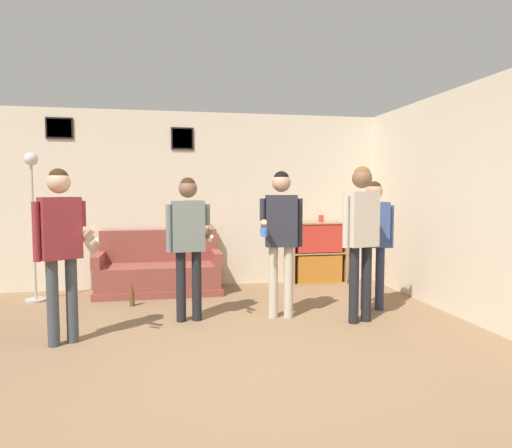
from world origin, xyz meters
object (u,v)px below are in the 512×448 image
bookshelf (318,253)px  floor_lamp (33,206)px  person_spectator_far_right (373,232)px  person_player_foreground_center (188,234)px  person_spectator_near_bookshelf (361,226)px  bottle_on_floor (132,298)px  couch (159,272)px  person_player_foreground_left (60,237)px  drinking_cup (321,219)px  person_watcher_holding_cup (281,228)px

bookshelf → floor_lamp: bearing=-174.1°
floor_lamp → person_spectator_far_right: 4.47m
person_player_foreground_center → person_spectator_near_bookshelf: 1.95m
person_spectator_near_bookshelf → person_spectator_far_right: person_spectator_near_bookshelf is taller
bookshelf → bottle_on_floor: bookshelf is taller
couch → person_player_foreground_left: size_ratio=1.05×
person_player_foreground_left → bookshelf: bearing=34.8°
drinking_cup → person_spectator_near_bookshelf: bearing=-97.1°
person_player_foreground_center → person_spectator_near_bookshelf: bearing=-12.1°
person_player_foreground_left → drinking_cup: person_player_foreground_left is taller
drinking_cup → person_player_foreground_left: bearing=-145.6°
person_watcher_holding_cup → drinking_cup: 2.14m
person_player_foreground_center → drinking_cup: 2.80m
floor_lamp → bottle_on_floor: floor_lamp is taller
person_player_foreground_left → person_spectator_far_right: bearing=10.4°
floor_lamp → drinking_cup: size_ratio=16.88×
couch → person_player_foreground_center: bearing=-76.9°
couch → bookshelf: bearing=4.5°
person_spectator_far_right → person_player_foreground_left: bearing=-169.6°
couch → drinking_cup: bearing=4.4°
bottle_on_floor → drinking_cup: bearing=18.2°
person_player_foreground_left → person_player_foreground_center: 1.36m
person_spectator_far_right → bottle_on_floor: size_ratio=5.90×
floor_lamp → person_player_foreground_center: floor_lamp is taller
floor_lamp → person_player_foreground_center: (2.00, -1.34, -0.28)m
floor_lamp → person_player_foreground_center: 2.42m
person_watcher_holding_cup → person_spectator_near_bookshelf: size_ratio=0.97×
floor_lamp → person_spectator_near_bookshelf: (3.91, -1.75, -0.19)m
person_player_foreground_center → drinking_cup: (2.18, 1.76, 0.04)m
person_player_foreground_left → person_watcher_holding_cup: 2.36m
person_spectator_far_right → floor_lamp: bearing=163.6°
person_spectator_far_right → bookshelf: bearing=95.1°
person_player_foreground_left → person_watcher_holding_cup: (2.30, 0.51, 0.01)m
person_spectator_near_bookshelf → bottle_on_floor: size_ratio=6.47×
person_player_foreground_left → drinking_cup: bearing=34.4°
bookshelf → person_spectator_near_bookshelf: (-0.22, -2.17, 0.60)m
couch → floor_lamp: bearing=-172.0°
bookshelf → person_player_foreground_center: (-2.13, -1.76, 0.52)m
bottle_on_floor → person_player_foreground_center: bearing=-49.5°
person_player_foreground_left → person_watcher_holding_cup: bearing=12.5°
bookshelf → bottle_on_floor: size_ratio=3.61×
floor_lamp → person_player_foreground_left: bearing=-68.2°
bookshelf → person_watcher_holding_cup: (-1.06, -1.83, 0.57)m
couch → person_watcher_holding_cup: size_ratio=1.04×
couch → person_player_foreground_center: size_ratio=1.09×
couch → person_spectator_near_bookshelf: person_spectator_near_bookshelf is taller
floor_lamp → person_spectator_near_bookshelf: bearing=-24.1°
drinking_cup → person_player_foreground_center: bearing=-141.0°
person_spectator_near_bookshelf → person_spectator_far_right: 0.62m
person_watcher_holding_cup → drinking_cup: bearing=58.7°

